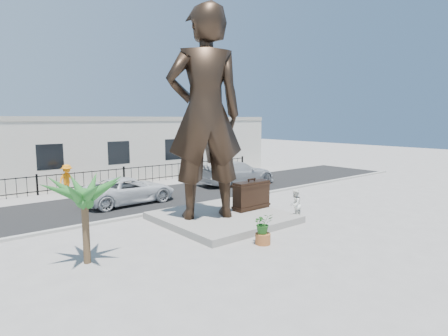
% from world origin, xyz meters
% --- Properties ---
extents(ground, '(100.00, 100.00, 0.00)m').
position_xyz_m(ground, '(0.00, 0.00, 0.00)').
color(ground, '#9E9991').
rests_on(ground, ground).
extents(street, '(40.00, 7.00, 0.01)m').
position_xyz_m(street, '(0.00, 8.00, 0.01)').
color(street, black).
rests_on(street, ground).
extents(curb, '(40.00, 0.25, 0.12)m').
position_xyz_m(curb, '(0.00, 4.50, 0.06)').
color(curb, '#A5A399').
rests_on(curb, ground).
extents(far_sidewalk, '(40.00, 2.50, 0.02)m').
position_xyz_m(far_sidewalk, '(0.00, 12.00, 0.01)').
color(far_sidewalk, '#9E9991').
rests_on(far_sidewalk, ground).
extents(plinth, '(5.20, 5.20, 0.30)m').
position_xyz_m(plinth, '(-0.50, 1.50, 0.15)').
color(plinth, gray).
rests_on(plinth, ground).
extents(fence, '(22.00, 0.10, 1.20)m').
position_xyz_m(fence, '(0.00, 12.80, 0.60)').
color(fence, black).
rests_on(fence, ground).
extents(building, '(28.00, 7.00, 4.40)m').
position_xyz_m(building, '(0.00, 17.00, 2.20)').
color(building, silver).
rests_on(building, ground).
extents(statue, '(3.83, 3.26, 8.89)m').
position_xyz_m(statue, '(-1.35, 1.63, 4.75)').
color(statue, black).
rests_on(statue, plinth).
extents(suitcase, '(1.89, 0.63, 1.32)m').
position_xyz_m(suitcase, '(1.19, 1.40, 0.96)').
color(suitcase, black).
rests_on(suitcase, plinth).
extents(tourist, '(0.80, 0.70, 1.41)m').
position_xyz_m(tourist, '(2.11, -0.48, 0.70)').
color(tourist, white).
rests_on(tourist, ground).
extents(car_white, '(5.13, 2.48, 1.41)m').
position_xyz_m(car_white, '(-2.18, 7.46, 0.71)').
color(car_white, silver).
rests_on(car_white, street).
extents(car_silver, '(5.77, 2.86, 1.61)m').
position_xyz_m(car_silver, '(6.22, 8.10, 0.82)').
color(car_silver, '#B2B4B7').
rests_on(car_silver, street).
extents(worker, '(1.33, 1.07, 1.80)m').
position_xyz_m(worker, '(-3.98, 12.09, 0.92)').
color(worker, orange).
rests_on(worker, far_sidewalk).
extents(palm_tree, '(1.80, 1.80, 3.20)m').
position_xyz_m(palm_tree, '(-6.97, 0.39, 0.00)').
color(palm_tree, '#215C21').
rests_on(palm_tree, ground).
extents(planter, '(0.56, 0.56, 0.40)m').
position_xyz_m(planter, '(-1.37, -1.89, 0.20)').
color(planter, '#A65B2C').
rests_on(planter, ground).
extents(shrub, '(0.86, 0.81, 0.76)m').
position_xyz_m(shrub, '(-1.37, -1.89, 0.78)').
color(shrub, '#225A1D').
rests_on(shrub, planter).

